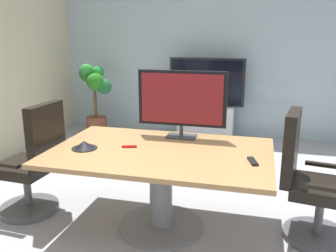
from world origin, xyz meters
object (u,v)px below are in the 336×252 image
at_px(conference_phone, 84,145).
at_px(remote_control, 253,161).
at_px(office_chair_left, 34,169).
at_px(office_chair_right, 309,188).
at_px(conference_table, 161,170).
at_px(tv_monitor, 182,100).
at_px(potted_plant, 95,92).
at_px(wall_display_unit, 206,112).

distance_m(conference_phone, remote_control, 1.42).
xyz_separation_m(office_chair_left, office_chair_right, (2.48, 0.20, 0.00)).
height_order(conference_table, office_chair_right, office_chair_right).
height_order(conference_table, tv_monitor, tv_monitor).
distance_m(office_chair_left, conference_phone, 0.67).
bearing_deg(potted_plant, conference_table, -54.61).
relative_size(office_chair_right, potted_plant, 0.91).
bearing_deg(conference_phone, tv_monitor, 36.78).
bearing_deg(office_chair_left, conference_phone, 85.65).
height_order(tv_monitor, wall_display_unit, tv_monitor).
height_order(office_chair_left, tv_monitor, tv_monitor).
bearing_deg(conference_table, office_chair_left, -178.14).
relative_size(conference_table, conference_phone, 8.51).
distance_m(office_chair_right, tv_monitor, 1.34).
xyz_separation_m(wall_display_unit, conference_phone, (-0.61, -3.03, 0.32)).
bearing_deg(office_chair_right, conference_table, 106.81).
distance_m(wall_display_unit, potted_plant, 1.88).
height_order(wall_display_unit, conference_phone, wall_display_unit).
height_order(office_chair_right, wall_display_unit, wall_display_unit).
xyz_separation_m(potted_plant, conference_phone, (1.23, -2.78, 0.04)).
height_order(tv_monitor, potted_plant, tv_monitor).
bearing_deg(potted_plant, wall_display_unit, 7.76).
xyz_separation_m(office_chair_left, conference_phone, (0.59, -0.08, 0.31)).
bearing_deg(conference_table, potted_plant, 125.39).
relative_size(office_chair_right, wall_display_unit, 0.83).
distance_m(office_chair_left, potted_plant, 2.78).
relative_size(office_chair_left, tv_monitor, 1.30).
distance_m(conference_table, remote_control, 0.80).
height_order(conference_table, conference_phone, conference_phone).
distance_m(office_chair_right, remote_control, 0.61).
xyz_separation_m(conference_table, remote_control, (0.77, -0.11, 0.19)).
bearing_deg(office_chair_left, office_chair_right, 98.31).
bearing_deg(remote_control, conference_table, 155.81).
xyz_separation_m(office_chair_right, potted_plant, (-3.13, 2.50, 0.27)).
bearing_deg(remote_control, tv_monitor, 125.66).
bearing_deg(wall_display_unit, potted_plant, -172.24).
bearing_deg(office_chair_right, potted_plant, 61.00).
xyz_separation_m(tv_monitor, wall_display_unit, (-0.13, 2.48, -0.65)).
relative_size(wall_display_unit, conference_phone, 5.95).
bearing_deg(office_chair_right, wall_display_unit, 34.64).
height_order(office_chair_left, wall_display_unit, wall_display_unit).
height_order(conference_phone, remote_control, conference_phone).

